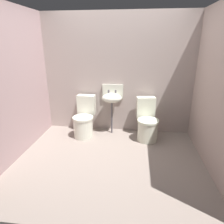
% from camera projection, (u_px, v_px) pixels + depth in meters
% --- Properties ---
extents(ground_plane, '(3.37, 2.70, 0.08)m').
position_uv_depth(ground_plane, '(110.00, 160.00, 3.26)').
color(ground_plane, gray).
extents(wall_back, '(3.37, 0.10, 2.34)m').
position_uv_depth(wall_back, '(118.00, 75.00, 3.97)').
color(wall_back, '#A6958F').
rests_on(wall_back, ground).
extents(wall_left, '(0.10, 2.50, 2.34)m').
position_uv_depth(wall_left, '(14.00, 84.00, 3.12)').
color(wall_left, '#AC8E90').
rests_on(wall_left, ground).
extents(wall_right, '(0.10, 2.50, 2.34)m').
position_uv_depth(wall_right, '(219.00, 89.00, 2.76)').
color(wall_right, '#AA948B').
rests_on(wall_right, ground).
extents(toilet_left, '(0.41, 0.60, 0.78)m').
position_uv_depth(toilet_left, '(84.00, 120.00, 3.96)').
color(toilet_left, silver).
rests_on(toilet_left, ground).
extents(toilet_right, '(0.47, 0.64, 0.78)m').
position_uv_depth(toilet_right, '(147.00, 123.00, 3.81)').
color(toilet_right, silver).
rests_on(toilet_right, ground).
extents(sink, '(0.42, 0.35, 0.99)m').
position_uv_depth(sink, '(112.00, 98.00, 3.93)').
color(sink, '#524E55').
rests_on(sink, ground).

